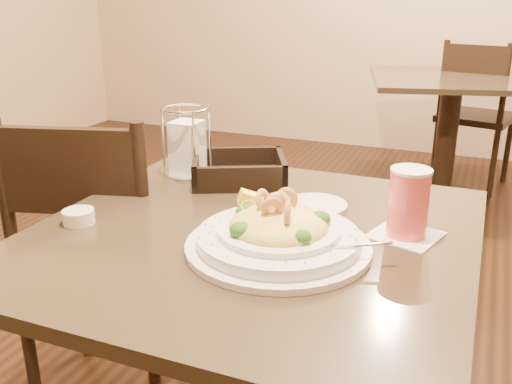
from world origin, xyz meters
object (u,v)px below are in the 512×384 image
at_px(pasta_bowl, 278,234).
at_px(napkin_caddy, 187,146).
at_px(dining_chair_far, 475,111).
at_px(bread_basket, 239,173).
at_px(main_table, 253,327).
at_px(dining_chair_near, 100,258).
at_px(butter_ramekin, 79,217).
at_px(side_plate, 315,205).
at_px(background_table, 449,117).
at_px(drink_glass, 408,203).

bearing_deg(pasta_bowl, napkin_caddy, 138.22).
relative_size(dining_chair_far, bread_basket, 3.10).
xyz_separation_m(main_table, dining_chair_near, (-0.55, 0.18, -0.01)).
xyz_separation_m(dining_chair_near, butter_ramekin, (0.18, -0.28, 0.26)).
distance_m(dining_chair_near, side_plate, 0.68).
height_order(napkin_caddy, butter_ramekin, napkin_caddy).
distance_m(main_table, dining_chair_near, 0.57).
height_order(main_table, bread_basket, bread_basket).
height_order(dining_chair_near, napkin_caddy, napkin_caddy).
distance_m(main_table, butter_ramekin, 0.45).
bearing_deg(background_table, dining_chair_near, -108.62).
height_order(main_table, pasta_bowl, pasta_bowl).
xyz_separation_m(main_table, napkin_caddy, (-0.31, 0.28, 0.32)).
bearing_deg(main_table, butter_ramekin, -163.94).
height_order(pasta_bowl, side_plate, pasta_bowl).
height_order(napkin_caddy, side_plate, napkin_caddy).
bearing_deg(bread_basket, side_plate, -23.83).
bearing_deg(background_table, butter_ramekin, -102.90).
height_order(dining_chair_far, napkin_caddy, napkin_caddy).
distance_m(background_table, side_plate, 2.29).
xyz_separation_m(main_table, butter_ramekin, (-0.36, -0.10, 0.25)).
distance_m(dining_chair_far, pasta_bowl, 2.85).
relative_size(main_table, napkin_caddy, 4.79).
bearing_deg(butter_ramekin, dining_chair_near, 122.99).
relative_size(dining_chair_far, napkin_caddy, 4.94).
distance_m(pasta_bowl, side_plate, 0.25).
xyz_separation_m(background_table, napkin_caddy, (-0.53, -2.17, 0.32)).
relative_size(main_table, dining_chair_near, 0.97).
relative_size(pasta_bowl, drink_glass, 2.51).
height_order(dining_chair_near, drink_glass, dining_chair_near).
height_order(dining_chair_far, side_plate, dining_chair_far).
height_order(main_table, dining_chair_far, dining_chair_far).
relative_size(dining_chair_far, side_plate, 6.29).
height_order(pasta_bowl, butter_ramekin, pasta_bowl).
bearing_deg(background_table, drink_glass, -88.06).
relative_size(side_plate, butter_ramekin, 2.16).
bearing_deg(background_table, dining_chair_far, 67.12).
xyz_separation_m(napkin_caddy, side_plate, (0.39, -0.10, -0.08)).
bearing_deg(dining_chair_far, dining_chair_near, 83.69).
bearing_deg(napkin_caddy, drink_glass, -17.00).
bearing_deg(side_plate, napkin_caddy, 165.58).
bearing_deg(main_table, background_table, 84.83).
bearing_deg(dining_chair_far, pasta_bowl, 97.33).
distance_m(dining_chair_near, bread_basket, 0.49).
relative_size(drink_glass, napkin_caddy, 0.84).
relative_size(drink_glass, bread_basket, 0.53).
relative_size(dining_chair_far, drink_glass, 5.86).
bearing_deg(side_plate, dining_chair_near, -179.36).
bearing_deg(butter_ramekin, side_plate, 32.70).
bearing_deg(napkin_caddy, butter_ramekin, -98.35).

